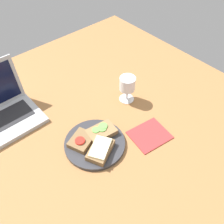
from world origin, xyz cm
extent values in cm
cube|color=#9E6B3D|center=(0.00, 0.00, 1.50)|extent=(140.00, 140.00, 3.00)
cylinder|color=#333338|center=(-7.72, -5.88, 3.75)|extent=(23.59, 23.59, 1.50)
cube|color=brown|center=(-8.76, -10.73, 5.68)|extent=(13.35, 11.39, 2.37)
cube|color=#F4EAB7|center=(-8.76, -10.73, 7.31)|extent=(11.42, 10.24, 0.88)
cube|color=#937047|center=(-3.01, -4.36, 5.64)|extent=(11.93, 8.79, 2.28)
cylinder|color=#6BB74C|center=(-2.34, -3.86, 6.96)|extent=(3.59, 3.59, 0.37)
cylinder|color=#6BB74C|center=(-1.24, -3.36, 7.02)|extent=(3.36, 3.36, 0.49)
cylinder|color=#6BB74C|center=(-4.70, -2.94, 6.95)|extent=(3.00, 3.00, 0.35)
cube|color=brown|center=(-11.40, -2.56, 5.62)|extent=(11.57, 10.56, 2.23)
cylinder|color=red|center=(-12.48, -3.15, 7.06)|extent=(3.75, 3.75, 0.67)
cylinder|color=white|center=(19.21, 4.59, 3.20)|extent=(6.69, 6.69, 0.40)
cylinder|color=white|center=(19.21, 4.59, 6.36)|extent=(1.08, 1.08, 5.92)
cylinder|color=white|center=(19.21, 4.59, 12.34)|extent=(6.99, 6.99, 6.06)
cylinder|color=white|center=(19.21, 4.59, 11.53)|extent=(6.43, 6.43, 4.42)
cube|color=#ADAFB5|center=(-29.94, 26.26, 3.91)|extent=(30.67, 20.19, 1.83)
cube|color=#232326|center=(-29.94, 28.08, 4.91)|extent=(25.15, 11.11, 0.16)
cube|color=#B23333|center=(11.73, -16.75, 3.20)|extent=(16.55, 14.79, 0.40)
camera|label=1|loc=(-40.20, -53.16, 82.85)|focal=40.00mm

